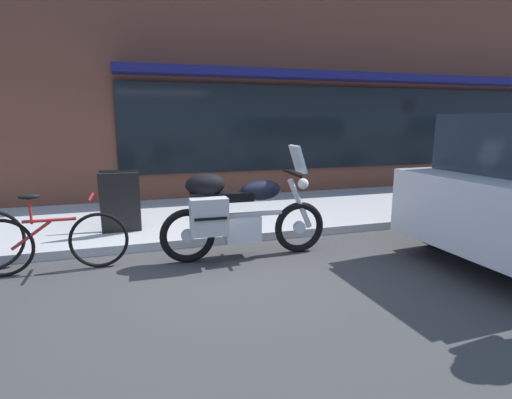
{
  "coord_description": "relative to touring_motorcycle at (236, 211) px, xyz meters",
  "views": [
    {
      "loc": [
        -0.93,
        -4.27,
        1.73
      ],
      "look_at": [
        0.6,
        0.63,
        0.7
      ],
      "focal_mm": 28.0,
      "sensor_mm": 36.0,
      "label": 1
    }
  ],
  "objects": [
    {
      "name": "ground_plane",
      "position": [
        -0.27,
        -0.4,
        -0.61
      ],
      "size": [
        80.0,
        80.0,
        0.0
      ],
      "primitive_type": "plane",
      "color": "#3B3B3B"
    },
    {
      "name": "storefront_building",
      "position": [
        5.1,
        3.76,
        2.9
      ],
      "size": [
        18.74,
        0.9,
        7.19
      ],
      "color": "brown",
      "rests_on": "ground_plane"
    },
    {
      "name": "touring_motorcycle",
      "position": [
        0.0,
        0.0,
        0.0
      ],
      "size": [
        2.14,
        0.64,
        1.42
      ],
      "color": "black",
      "rests_on": "ground_plane"
    },
    {
      "name": "parked_bicycle",
      "position": [
        -2.13,
        0.19,
        -0.25
      ],
      "size": [
        1.68,
        0.48,
        0.92
      ],
      "color": "black",
      "rests_on": "ground_plane"
    },
    {
      "name": "sandwich_board_sign",
      "position": [
        -1.39,
        1.29,
        -0.05
      ],
      "size": [
        0.55,
        0.4,
        0.88
      ],
      "color": "black",
      "rests_on": "sidewalk_curb"
    }
  ]
}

